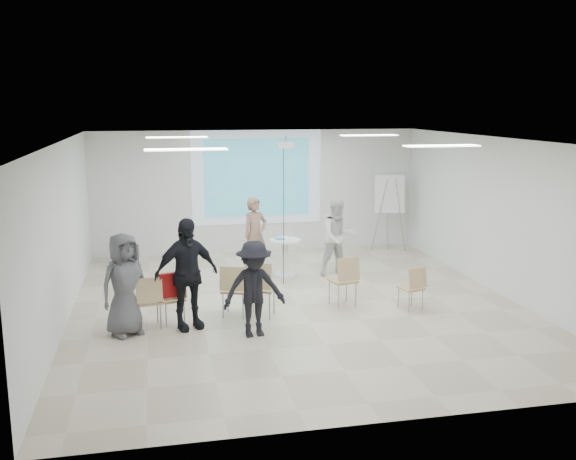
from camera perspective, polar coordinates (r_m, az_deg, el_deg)
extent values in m
cube|color=beige|center=(11.83, 0.80, -6.93)|extent=(8.00, 9.00, 0.10)
cube|color=white|center=(11.26, 0.85, 8.24)|extent=(8.00, 9.00, 0.10)
cube|color=silver|center=(15.86, -2.80, 3.46)|extent=(8.00, 0.10, 3.00)
cube|color=silver|center=(11.28, -19.67, -0.35)|extent=(0.10, 9.00, 3.00)
cube|color=silver|center=(12.94, 18.61, 1.13)|extent=(0.10, 9.00, 3.00)
cube|color=silver|center=(15.75, -2.77, 4.69)|extent=(3.20, 0.01, 2.30)
cube|color=teal|center=(15.74, -2.76, 4.68)|extent=(2.60, 0.01, 1.90)
cylinder|color=white|center=(13.75, -0.27, -4.00)|extent=(0.61, 0.61, 0.06)
cylinder|color=white|center=(13.66, -0.28, -2.53)|extent=(0.17, 0.17, 0.72)
cylinder|color=white|center=(13.57, -0.28, -0.93)|extent=(0.84, 0.84, 0.04)
cube|color=white|center=(13.56, 0.00, -0.82)|extent=(0.27, 0.24, 0.01)
cube|color=teal|center=(13.58, -0.74, -0.76)|extent=(0.21, 0.26, 0.02)
imported|color=#966F5C|center=(13.91, -2.94, 0.00)|extent=(0.82, 0.72, 1.87)
imported|color=white|center=(13.71, 4.51, -0.24)|extent=(0.96, 0.81, 1.84)
cube|color=silver|center=(14.12, -2.39, 1.41)|extent=(0.08, 0.12, 0.04)
cube|color=white|center=(13.84, 3.52, 1.23)|extent=(0.05, 0.11, 0.04)
cube|color=tan|center=(10.80, -12.32, -6.22)|extent=(0.47, 0.47, 0.04)
cube|color=tan|center=(10.54, -12.23, -5.24)|extent=(0.42, 0.14, 0.40)
cylinder|color=gray|center=(10.69, -13.05, -7.72)|extent=(0.02, 0.02, 0.44)
cylinder|color=gray|center=(10.73, -11.25, -7.57)|extent=(0.02, 0.02, 0.44)
cylinder|color=gray|center=(11.01, -13.27, -7.17)|extent=(0.02, 0.02, 0.44)
cylinder|color=gray|center=(11.05, -11.52, -7.03)|extent=(0.02, 0.02, 0.44)
cube|color=tan|center=(10.96, -10.29, -6.06)|extent=(0.48, 0.48, 0.04)
cube|color=tan|center=(10.72, -10.03, -5.15)|extent=(0.39, 0.18, 0.37)
cylinder|color=gray|center=(10.84, -10.78, -7.45)|extent=(0.03, 0.03, 0.40)
cylinder|color=gray|center=(10.93, -9.21, -7.24)|extent=(0.03, 0.03, 0.40)
cylinder|color=gray|center=(11.12, -11.27, -6.98)|extent=(0.03, 0.03, 0.40)
cylinder|color=gray|center=(11.21, -9.74, -6.78)|extent=(0.03, 0.03, 0.40)
cube|color=tan|center=(11.16, -4.72, -5.33)|extent=(0.55, 0.55, 0.04)
cube|color=tan|center=(10.90, -4.99, -4.34)|extent=(0.43, 0.23, 0.41)
cylinder|color=gray|center=(11.11, -5.79, -6.71)|extent=(0.03, 0.03, 0.45)
cylinder|color=gray|center=(11.03, -4.02, -6.80)|extent=(0.03, 0.03, 0.45)
cylinder|color=gray|center=(11.43, -5.36, -6.18)|extent=(0.03, 0.03, 0.45)
cylinder|color=gray|center=(11.36, -3.64, -6.27)|extent=(0.03, 0.03, 0.45)
cube|color=tan|center=(11.09, -2.41, -5.22)|extent=(0.61, 0.61, 0.04)
cube|color=tan|center=(10.80, -2.69, -4.13)|extent=(0.47, 0.27, 0.44)
cylinder|color=gray|center=(11.03, -3.58, -6.70)|extent=(0.03, 0.03, 0.49)
cylinder|color=gray|center=(10.95, -1.66, -6.83)|extent=(0.03, 0.03, 0.49)
cylinder|color=#92959A|center=(11.38, -3.12, -6.13)|extent=(0.03, 0.03, 0.49)
cylinder|color=gray|center=(11.30, -1.25, -6.25)|extent=(0.03, 0.03, 0.49)
cube|color=tan|center=(11.71, 4.89, -4.50)|extent=(0.52, 0.52, 0.04)
cube|color=tan|center=(11.47, 5.41, -3.50)|extent=(0.45, 0.18, 0.42)
cylinder|color=#979A9F|center=(11.55, 4.51, -5.96)|extent=(0.03, 0.03, 0.46)
cylinder|color=gray|center=(11.71, 6.05, -5.74)|extent=(0.03, 0.03, 0.46)
cylinder|color=#95979D|center=(11.85, 3.70, -5.51)|extent=(0.03, 0.03, 0.46)
cylinder|color=gray|center=(12.01, 5.21, -5.30)|extent=(0.03, 0.03, 0.46)
cube|color=tan|center=(11.67, 10.86, -5.08)|extent=(0.46, 0.46, 0.04)
cube|color=tan|center=(11.48, 11.46, -4.23)|extent=(0.38, 0.18, 0.36)
cylinder|color=gray|center=(11.52, 10.70, -6.34)|extent=(0.02, 0.02, 0.39)
cylinder|color=#93969B|center=(11.71, 11.87, -6.11)|extent=(0.02, 0.02, 0.39)
cylinder|color=gray|center=(11.75, 9.79, -5.97)|extent=(0.02, 0.02, 0.39)
cylinder|color=gray|center=(11.93, 10.94, -5.75)|extent=(0.02, 0.02, 0.39)
cube|color=maroon|center=(10.66, -10.31, -4.83)|extent=(0.43, 0.21, 0.40)
imported|color=black|center=(11.17, -4.74, -5.14)|extent=(0.40, 0.35, 0.03)
imported|color=black|center=(10.49, -9.04, -3.16)|extent=(1.40, 1.10, 2.11)
imported|color=black|center=(10.08, -3.03, -4.70)|extent=(1.19, 0.74, 1.74)
imported|color=#57575C|center=(10.43, -14.36, -4.20)|extent=(1.08, 0.97, 1.85)
cylinder|color=#96999F|center=(15.88, 8.12, 1.29)|extent=(0.31, 0.28, 1.83)
cylinder|color=gray|center=(15.96, 9.95, 1.28)|extent=(0.38, 0.16, 1.83)
cylinder|color=gray|center=(16.24, 8.85, 1.49)|extent=(0.11, 0.41, 1.83)
cube|color=silver|center=(15.95, 9.03, 3.37)|extent=(0.75, 0.35, 1.02)
cube|color=#97999F|center=(15.94, 9.05, 5.05)|extent=(0.74, 0.21, 0.07)
cube|color=black|center=(14.87, -14.05, -2.27)|extent=(0.48, 0.40, 0.45)
cube|color=gray|center=(14.80, -14.11, -1.04)|extent=(0.34, 0.30, 0.20)
cylinder|color=black|center=(14.81, -14.77, -3.26)|extent=(0.06, 0.06, 0.05)
cylinder|color=black|center=(14.77, -13.37, -3.24)|extent=(0.06, 0.06, 0.05)
cylinder|color=black|center=(15.07, -14.64, -3.01)|extent=(0.06, 0.06, 0.05)
cylinder|color=black|center=(15.03, -13.27, -2.98)|extent=(0.06, 0.06, 0.05)
cube|color=white|center=(12.76, -0.21, 7.55)|extent=(0.30, 0.25, 0.10)
cylinder|color=gray|center=(12.75, -0.21, 8.05)|extent=(0.04, 0.04, 0.14)
cylinder|color=black|center=(12.84, -0.40, 1.12)|extent=(0.01, 0.01, 2.77)
cylinder|color=white|center=(12.84, 0.06, 1.12)|extent=(0.01, 0.01, 2.77)
cube|color=white|center=(12.99, -9.87, 8.12)|extent=(1.20, 0.30, 0.02)
cube|color=white|center=(13.74, 7.23, 8.35)|extent=(1.20, 0.30, 0.02)
cube|color=white|center=(9.50, -9.05, 7.08)|extent=(1.20, 0.30, 0.02)
cube|color=white|center=(10.49, 13.51, 7.29)|extent=(1.20, 0.30, 0.02)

